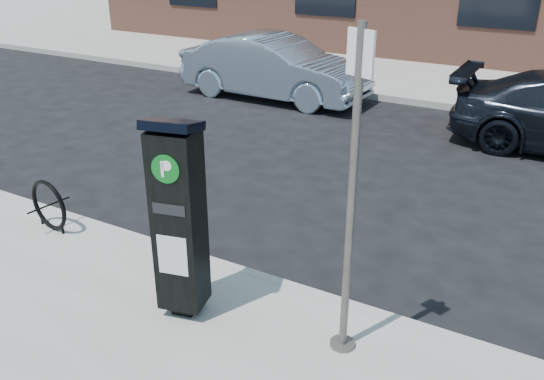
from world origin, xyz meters
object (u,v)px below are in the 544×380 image
Objects in this scene: parking_kiosk at (179,218)px; car_silver at (274,67)px; bike_rack at (49,205)px; sign_pole at (351,204)px.

car_silver is (-3.49, 7.90, -0.45)m from parking_kiosk.
bike_rack is at bearing -171.72° from car_silver.
parking_kiosk is 2.68m from bike_rack.
sign_pole is 4.27× the size of bike_rack.
car_silver is (-5.06, 7.61, -0.85)m from sign_pole.
sign_pole is at bearing -145.50° from car_silver.
parking_kiosk is 8.64m from car_silver.
parking_kiosk is at bearing -5.42° from bike_rack.
bike_rack is (-4.10, 0.25, -1.10)m from sign_pole.
bike_rack is (-2.53, 0.54, -0.70)m from parking_kiosk.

